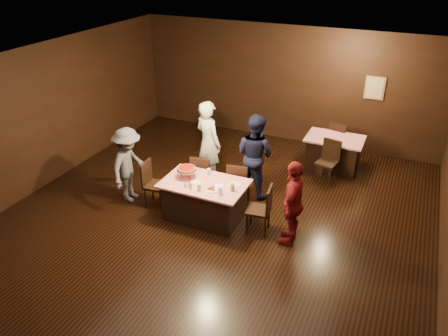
{
  "coord_description": "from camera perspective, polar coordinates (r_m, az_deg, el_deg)",
  "views": [
    {
      "loc": [
        3.07,
        -5.67,
        4.86
      ],
      "look_at": [
        0.06,
        0.99,
        1.0
      ],
      "focal_mm": 35.0,
      "sensor_mm": 36.0,
      "label": 1
    }
  ],
  "objects": [
    {
      "name": "diner_white_jacket",
      "position": [
        9.39,
        -2.06,
        3.24
      ],
      "size": [
        0.82,
        0.7,
        1.9
      ],
      "primitive_type": "imported",
      "rotation": [
        0.0,
        0.0,
        2.71
      ],
      "color": "silver",
      "rests_on": "ground"
    },
    {
      "name": "chair_far_right",
      "position": [
        8.83,
        1.95,
        -1.93
      ],
      "size": [
        0.48,
        0.48,
        0.95
      ],
      "primitive_type": "cube",
      "rotation": [
        0.0,
        0.0,
        3.3
      ],
      "color": "black",
      "rests_on": "ground"
    },
    {
      "name": "chair_end_left",
      "position": [
        8.88,
        -8.92,
        -2.12
      ],
      "size": [
        0.46,
        0.46,
        0.95
      ],
      "primitive_type": "cube",
      "rotation": [
        0.0,
        0.0,
        1.68
      ],
      "color": "black",
      "rests_on": "ground"
    },
    {
      "name": "diner_navy_hoodie",
      "position": [
        9.04,
        4.08,
        1.72
      ],
      "size": [
        1.03,
        0.91,
        1.78
      ],
      "primitive_type": "imported",
      "rotation": [
        0.0,
        0.0,
        2.82
      ],
      "color": "black",
      "rests_on": "ground"
    },
    {
      "name": "glass_amber",
      "position": [
        7.94,
        1.11,
        -2.55
      ],
      "size": [
        0.08,
        0.08,
        0.14
      ],
      "primitive_type": "cylinder",
      "color": "#BF7F26",
      "rests_on": "main_table"
    },
    {
      "name": "chair_end_right",
      "position": [
        8.02,
        4.52,
        -5.37
      ],
      "size": [
        0.47,
        0.47,
        0.95
      ],
      "primitive_type": "cube",
      "rotation": [
        0.0,
        0.0,
        -1.44
      ],
      "color": "black",
      "rests_on": "ground"
    },
    {
      "name": "glass_front_left",
      "position": [
        7.95,
        -3.25,
        -2.55
      ],
      "size": [
        0.08,
        0.08,
        0.14
      ],
      "primitive_type": "cylinder",
      "color": "silver",
      "rests_on": "main_table"
    },
    {
      "name": "plate_with_slice",
      "position": [
        7.99,
        -1.57,
        -2.73
      ],
      "size": [
        0.25,
        0.25,
        0.06
      ],
      "color": "white",
      "rests_on": "main_table"
    },
    {
      "name": "napkin_center",
      "position": [
        8.12,
        -0.7,
        -2.35
      ],
      "size": [
        0.19,
        0.19,
        0.01
      ],
      "primitive_type": "cube",
      "rotation": [
        0.0,
        0.0,
        0.21
      ],
      "color": "white",
      "rests_on": "main_table"
    },
    {
      "name": "chair_back_far",
      "position": [
        11.08,
        14.76,
        3.57
      ],
      "size": [
        0.5,
        0.5,
        0.95
      ],
      "primitive_type": "cube",
      "rotation": [
        0.0,
        0.0,
        2.92
      ],
      "color": "black",
      "rests_on": "ground"
    },
    {
      "name": "pizza_stand",
      "position": [
        8.36,
        -4.92,
        -0.14
      ],
      "size": [
        0.38,
        0.38,
        0.22
      ],
      "color": "black",
      "rests_on": "main_table"
    },
    {
      "name": "back_table",
      "position": [
        10.57,
        14.07,
        1.92
      ],
      "size": [
        1.3,
        0.9,
        0.77
      ],
      "primitive_type": "cube",
      "color": "#B50C1C",
      "rests_on": "ground"
    },
    {
      "name": "condiments",
      "position": [
        8.07,
        -4.65,
        -2.28
      ],
      "size": [
        0.17,
        0.1,
        0.09
      ],
      "color": "silver",
      "rests_on": "main_table"
    },
    {
      "name": "room",
      "position": [
        7.0,
        -3.75,
        4.92
      ],
      "size": [
        10.0,
        10.04,
        3.02
      ],
      "color": "black",
      "rests_on": "ground"
    },
    {
      "name": "glass_front_right",
      "position": [
        7.84,
        -0.48,
        -2.99
      ],
      "size": [
        0.08,
        0.08,
        0.14
      ],
      "primitive_type": "cylinder",
      "color": "silver",
      "rests_on": "main_table"
    },
    {
      "name": "chair_far_left",
      "position": [
        9.13,
        -2.69,
        -0.9
      ],
      "size": [
        0.45,
        0.45,
        0.95
      ],
      "primitive_type": "cube",
      "rotation": [
        0.0,
        0.0,
        3.22
      ],
      "color": "black",
      "rests_on": "ground"
    },
    {
      "name": "napkin_left",
      "position": [
        8.26,
        -3.68,
        -1.86
      ],
      "size": [
        0.21,
        0.21,
        0.01
      ],
      "primitive_type": "cube",
      "rotation": [
        0.0,
        0.0,
        -0.35
      ],
      "color": "white",
      "rests_on": "main_table"
    },
    {
      "name": "chair_back_near",
      "position": [
        9.91,
        13.31,
        0.78
      ],
      "size": [
        0.5,
        0.5,
        0.95
      ],
      "primitive_type": "cube",
      "rotation": [
        0.0,
        0.0,
        -0.2
      ],
      "color": "black",
      "rests_on": "ground"
    },
    {
      "name": "plate_empty",
      "position": [
        8.15,
        1.34,
        -2.21
      ],
      "size": [
        0.25,
        0.25,
        0.01
      ],
      "primitive_type": "cylinder",
      "color": "white",
      "rests_on": "main_table"
    },
    {
      "name": "main_table",
      "position": [
        8.44,
        -2.54,
        -4.21
      ],
      "size": [
        1.6,
        1.0,
        0.77
      ],
      "primitive_type": "cube",
      "color": "red",
      "rests_on": "ground"
    },
    {
      "name": "glass_back",
      "position": [
        8.46,
        -2.0,
        -0.54
      ],
      "size": [
        0.08,
        0.08,
        0.14
      ],
      "primitive_type": "cylinder",
      "color": "silver",
      "rests_on": "main_table"
    },
    {
      "name": "diner_red_shirt",
      "position": [
        7.66,
        9.0,
        -4.53
      ],
      "size": [
        0.44,
        0.96,
        1.6
      ],
      "primitive_type": "imported",
      "rotation": [
        0.0,
        0.0,
        -1.51
      ],
      "color": "maroon",
      "rests_on": "ground"
    },
    {
      "name": "diner_grey_knit",
      "position": [
        9.02,
        -12.37,
        0.39
      ],
      "size": [
        0.68,
        1.08,
        1.59
      ],
      "primitive_type": "imported",
      "rotation": [
        0.0,
        0.0,
        1.66
      ],
      "color": "#57575D",
      "rests_on": "ground"
    }
  ]
}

